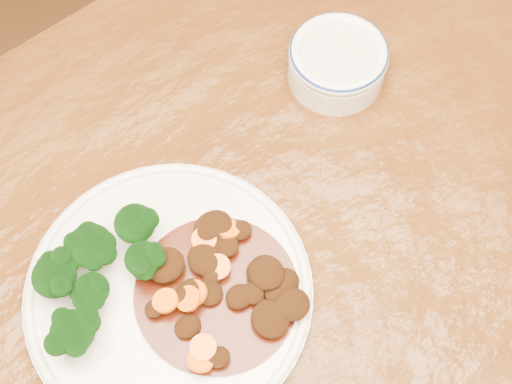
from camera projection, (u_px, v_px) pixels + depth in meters
dining_table at (254, 312)px, 0.85m from camera, size 1.53×0.96×0.75m
dinner_plate at (169, 292)px, 0.76m from camera, size 0.31×0.31×0.02m
broccoli_florets at (95, 269)px, 0.74m from camera, size 0.16×0.12×0.05m
mince_stew at (224, 283)px, 0.75m from camera, size 0.18×0.18×0.03m
dip_bowl at (337, 62)px, 0.87m from camera, size 0.12×0.12×0.06m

